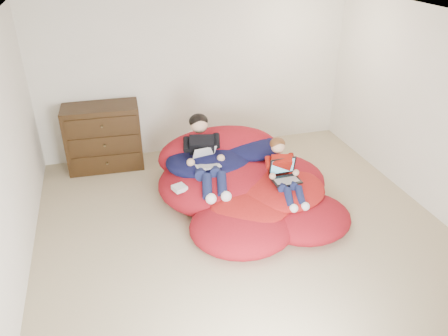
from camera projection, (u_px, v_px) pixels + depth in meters
room_shell at (244, 216)px, 5.33m from camera, size 5.10×5.10×2.77m
dresser at (104, 137)px, 6.68m from camera, size 1.14×0.65×1.00m
beanbag_pile at (242, 183)px, 5.95m from camera, size 2.33×2.46×0.89m
cream_pillow at (197, 138)px, 6.37m from camera, size 0.40×0.25×0.25m
older_boy at (205, 152)px, 5.79m from camera, size 0.43×1.21×0.77m
younger_boy at (283, 169)px, 5.58m from camera, size 0.33×0.93×0.62m
laptop_white at (206, 160)px, 5.75m from camera, size 0.34×0.37×0.21m
laptop_black at (285, 174)px, 5.56m from camera, size 0.36×0.31×0.26m
power_adapter at (179, 188)px, 5.53m from camera, size 0.20×0.20×0.06m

